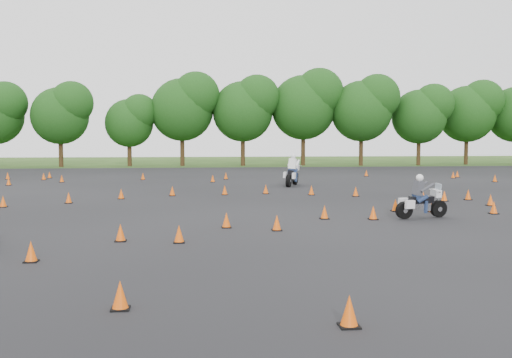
# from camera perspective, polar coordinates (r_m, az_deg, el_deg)

# --- Properties ---
(ground) EXTENTS (140.00, 140.00, 0.00)m
(ground) POSITION_cam_1_polar(r_m,az_deg,el_deg) (18.38, 1.39, -4.61)
(ground) COLOR #2D5119
(ground) RESTS_ON ground
(asphalt_pad) EXTENTS (62.00, 62.00, 0.00)m
(asphalt_pad) POSITION_cam_1_polar(r_m,az_deg,el_deg) (24.29, -0.53, -2.48)
(asphalt_pad) COLOR black
(asphalt_pad) RESTS_ON ground
(treeline) EXTENTS (86.41, 32.50, 10.72)m
(treeline) POSITION_cam_1_polar(r_m,az_deg,el_deg) (53.47, -0.14, 5.99)
(treeline) COLOR #184112
(treeline) RESTS_ON ground
(traffic_cones) EXTENTS (36.28, 33.53, 0.45)m
(traffic_cones) POSITION_cam_1_polar(r_m,az_deg,el_deg) (23.81, -0.66, -2.07)
(traffic_cones) COLOR #F0560A
(traffic_cones) RESTS_ON asphalt_pad
(rider_grey) EXTENTS (2.08, 1.02, 1.54)m
(rider_grey) POSITION_cam_1_polar(r_m,az_deg,el_deg) (20.62, 16.21, -1.65)
(rider_grey) COLOR #3D3E45
(rider_grey) RESTS_ON ground
(rider_white) EXTENTS (1.64, 2.55, 1.89)m
(rider_white) POSITION_cam_1_polar(r_m,az_deg,el_deg) (33.45, 3.60, 0.92)
(rider_white) COLOR white
(rider_white) RESTS_ON ground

